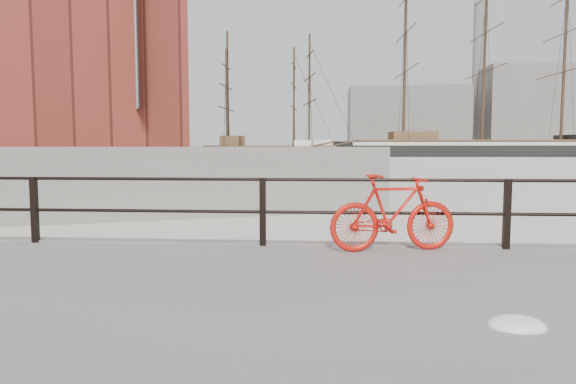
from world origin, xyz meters
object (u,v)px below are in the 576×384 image
(schooner_mid, at_px, (269,158))
(workboat_far, at_px, (41,165))
(bicycle, at_px, (393,213))
(barque_black, at_px, (481,157))
(schooner_left, at_px, (260,159))

(schooner_mid, distance_m, workboat_far, 37.52)
(bicycle, xyz_separation_m, schooner_mid, (-9.80, 73.72, -0.89))
(barque_black, bearing_deg, bicycle, -110.59)
(bicycle, height_order, schooner_mid, schooner_mid)
(bicycle, bearing_deg, workboat_far, 112.56)
(bicycle, distance_m, schooner_mid, 74.37)
(bicycle, relative_size, workboat_far, 0.16)
(schooner_mid, xyz_separation_m, workboat_far, (-18.99, -32.36, 0.00))
(barque_black, distance_m, workboat_far, 73.52)
(schooner_left, height_order, workboat_far, schooner_left)
(schooner_left, bearing_deg, barque_black, 29.19)
(barque_black, bearing_deg, schooner_mid, -161.46)
(bicycle, relative_size, schooner_left, 0.08)
(schooner_left, xyz_separation_m, workboat_far, (-18.18, -27.59, 0.00))
(schooner_mid, relative_size, workboat_far, 2.55)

